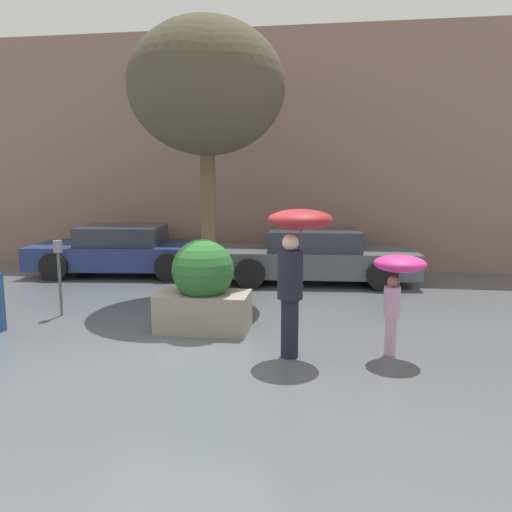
% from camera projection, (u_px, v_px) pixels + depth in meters
% --- Properties ---
extents(ground_plane, '(40.00, 40.00, 0.00)m').
position_uv_depth(ground_plane, '(187.00, 347.00, 6.91)').
color(ground_plane, '#51565B').
extents(building_facade, '(18.00, 0.30, 6.00)m').
position_uv_depth(building_facade, '(255.00, 152.00, 12.81)').
color(building_facade, '#8C6B5B').
rests_on(building_facade, ground).
extents(planter_box, '(1.40, 0.94, 1.41)m').
position_uv_depth(planter_box, '(203.00, 288.00, 7.59)').
color(planter_box, gray).
rests_on(planter_box, ground).
extents(person_adult, '(0.83, 0.83, 1.93)m').
position_uv_depth(person_adult, '(296.00, 248.00, 6.36)').
color(person_adult, '#1E1E2D').
rests_on(person_adult, ground).
extents(person_child, '(0.66, 0.66, 1.35)m').
position_uv_depth(person_child, '(398.00, 277.00, 6.40)').
color(person_child, '#D199B7').
rests_on(person_child, ground).
extents(parked_car_near, '(4.57, 2.24, 1.17)m').
position_uv_depth(parked_car_near, '(314.00, 257.00, 11.33)').
color(parked_car_near, '#4C5156').
rests_on(parked_car_near, ground).
extents(parked_car_far, '(4.44, 2.35, 1.17)m').
position_uv_depth(parked_car_far, '(123.00, 251.00, 12.20)').
color(parked_car_far, navy).
rests_on(parked_car_far, ground).
extents(street_tree, '(2.91, 2.91, 5.22)m').
position_uv_depth(street_tree, '(207.00, 89.00, 9.21)').
color(street_tree, brown).
rests_on(street_tree, ground).
extents(parking_meter, '(0.14, 0.14, 1.29)m').
position_uv_depth(parking_meter, '(59.00, 262.00, 8.36)').
color(parking_meter, '#595B60').
rests_on(parking_meter, ground).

